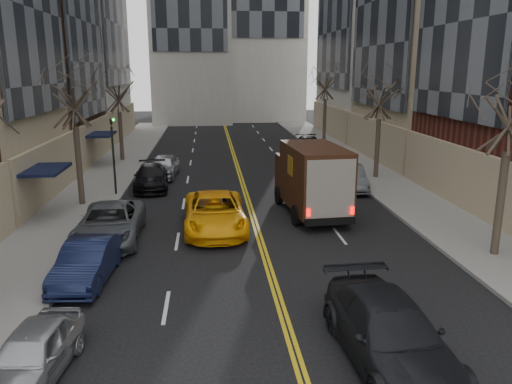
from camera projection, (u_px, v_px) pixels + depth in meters
sidewalk_left at (105, 177)px, 33.07m from camera, size 4.00×66.00×0.15m
sidewalk_right at (369, 172)px, 34.74m from camera, size 4.00×66.00×0.15m
tree_lf_mid at (71, 78)px, 24.75m from camera, size 3.20×3.20×8.91m
tree_lf_far at (118, 83)px, 37.44m from camera, size 3.20×3.20×8.12m
tree_rt_mid at (381, 83)px, 31.31m from camera, size 3.20×3.20×8.32m
tree_rt_far at (326, 72)px, 45.66m from camera, size 3.20×3.20×9.11m
traffic_signal at (113, 147)px, 27.72m from camera, size 0.29×0.26×4.70m
ups_truck at (311, 180)px, 24.58m from camera, size 2.99×6.54×3.49m
observer_sedan at (390, 333)px, 12.22m from camera, size 2.50×5.59×1.59m
taxi at (215, 213)px, 22.34m from camera, size 2.84×5.89×1.62m
pedestrian at (225, 209)px, 23.07m from camera, size 0.43×0.60×1.56m
parked_lf_a at (32, 354)px, 11.62m from camera, size 1.91×3.88×1.27m
parked_lf_b at (87, 261)px, 16.98m from camera, size 1.78×4.37×1.41m
parked_lf_c at (110, 223)px, 20.93m from camera, size 2.67×5.57×1.53m
parked_lf_d at (151, 177)px, 30.06m from camera, size 2.32×5.00×1.41m
parked_lf_e at (164, 166)px, 33.21m from camera, size 2.10×4.47×1.48m
parked_rt_a at (350, 178)px, 29.80m from camera, size 1.91×4.49×1.44m
parked_rt_b at (299, 150)px, 39.76m from camera, size 2.37×5.05×1.40m
parked_rt_c at (309, 146)px, 41.78m from camera, size 2.44×5.28×1.49m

